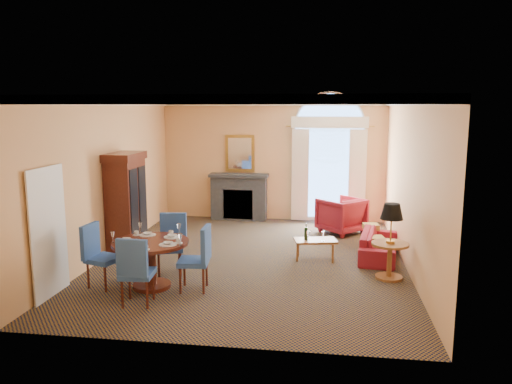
# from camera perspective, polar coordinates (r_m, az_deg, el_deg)

# --- Properties ---
(ground) EXTENTS (7.50, 7.50, 0.00)m
(ground) POSITION_cam_1_polar(r_m,az_deg,el_deg) (10.20, -0.40, -7.69)
(ground) COLOR black
(ground) RESTS_ON ground
(room_envelope) EXTENTS (6.04, 7.52, 3.45)m
(room_envelope) POSITION_cam_1_polar(r_m,az_deg,el_deg) (10.41, -0.01, 6.74)
(room_envelope) COLOR #F4B674
(room_envelope) RESTS_ON ground
(armoire) EXTENTS (0.61, 1.08, 2.11)m
(armoire) POSITION_cam_1_polar(r_m,az_deg,el_deg) (10.84, -14.63, -1.40)
(armoire) COLOR #3E160E
(armoire) RESTS_ON ground
(dining_table) EXTENTS (1.30, 1.30, 1.02)m
(dining_table) POSITION_cam_1_polar(r_m,az_deg,el_deg) (8.69, -11.93, -6.84)
(dining_table) COLOR #3E160E
(dining_table) RESTS_ON ground
(dining_chair_north) EXTENTS (0.63, 0.63, 1.10)m
(dining_chair_north) POSITION_cam_1_polar(r_m,az_deg,el_deg) (9.41, -9.68, -5.35)
(dining_chair_north) COLOR #274F9B
(dining_chair_north) RESTS_ON ground
(dining_chair_south) EXTENTS (0.53, 0.54, 1.10)m
(dining_chair_south) POSITION_cam_1_polar(r_m,az_deg,el_deg) (7.92, -13.67, -8.38)
(dining_chair_south) COLOR #274F9B
(dining_chair_south) RESTS_ON ground
(dining_chair_east) EXTENTS (0.54, 0.54, 1.10)m
(dining_chair_east) POSITION_cam_1_polar(r_m,az_deg,el_deg) (8.42, -6.48, -7.07)
(dining_chair_east) COLOR #274F9B
(dining_chair_east) RESTS_ON ground
(dining_chair_west) EXTENTS (0.62, 0.62, 1.10)m
(dining_chair_west) POSITION_cam_1_polar(r_m,az_deg,el_deg) (8.95, -17.67, -6.46)
(dining_chair_west) COLOR #274F9B
(dining_chair_west) RESTS_ON ground
(sofa) EXTENTS (0.96, 1.87, 0.52)m
(sofa) POSITION_cam_1_polar(r_m,az_deg,el_deg) (10.59, 13.89, -5.85)
(sofa) COLOR maroon
(sofa) RESTS_ON ground
(armchair) EXTENTS (1.33, 1.33, 0.87)m
(armchair) POSITION_cam_1_polar(r_m,az_deg,el_deg) (12.36, 9.72, -2.64)
(armchair) COLOR maroon
(armchair) RESTS_ON ground
(coffee_table) EXTENTS (0.91, 0.62, 0.75)m
(coffee_table) POSITION_cam_1_polar(r_m,az_deg,el_deg) (10.13, 6.73, -5.55)
(coffee_table) COLOR #995D2D
(coffee_table) RESTS_ON ground
(side_table) EXTENTS (0.66, 0.66, 1.35)m
(side_table) POSITION_cam_1_polar(r_m,az_deg,el_deg) (9.18, 15.15, -4.42)
(side_table) COLOR #995D2D
(side_table) RESTS_ON ground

